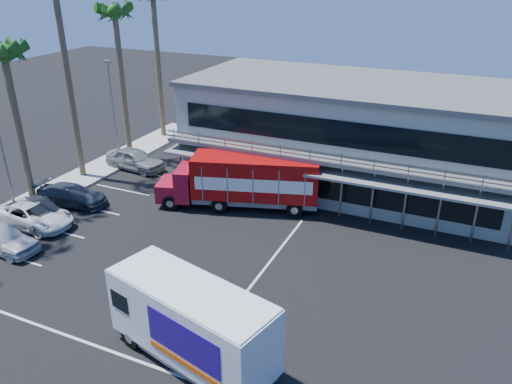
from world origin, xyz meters
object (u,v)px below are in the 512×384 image
at_px(red_truck, 244,180).
at_px(white_van, 191,323).
at_px(parked_car_b, 39,212).
at_px(parked_car_a, 2,238).

relative_size(red_truck, white_van, 1.42).
xyz_separation_m(red_truck, parked_car_b, (-10.45, -7.09, -1.20)).
xyz_separation_m(white_van, parked_car_b, (-14.49, 6.20, -1.13)).
height_order(white_van, parked_car_a, white_van).
bearing_deg(white_van, parked_car_b, 171.37).
xyz_separation_m(parked_car_a, parked_car_b, (-0.66, 3.20, -0.05)).
bearing_deg(parked_car_a, red_truck, -40.63).
height_order(white_van, parked_car_b, white_van).
bearing_deg(red_truck, white_van, -90.12).
bearing_deg(white_van, parked_car_a, -177.71).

